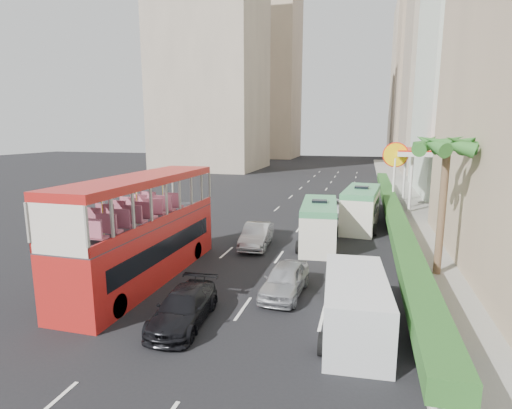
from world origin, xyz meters
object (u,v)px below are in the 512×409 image
(car_silver_lane_a, at_px, (257,246))
(minibus_near, at_px, (319,224))
(panel_van_far, at_px, (364,202))
(palm_tree, at_px, (442,210))
(shell_station, at_px, (431,179))
(double_decker_bus, at_px, (144,228))
(car_black, at_px, (184,323))
(panel_van_near, at_px, (355,306))
(minibus_far, at_px, (361,208))
(van_asset, at_px, (330,214))
(car_silver_lane_b, at_px, (285,294))

(car_silver_lane_a, distance_m, minibus_near, 4.16)
(panel_van_far, bearing_deg, palm_tree, -73.65)
(shell_station, bearing_deg, double_decker_bus, -124.82)
(shell_station, bearing_deg, car_silver_lane_a, -126.84)
(car_black, xyz_separation_m, panel_van_far, (6.32, 23.52, 0.88))
(panel_van_near, distance_m, panel_van_far, 22.65)
(minibus_far, bearing_deg, shell_station, 62.64)
(car_silver_lane_a, relative_size, van_asset, 0.90)
(double_decker_bus, relative_size, car_silver_lane_b, 2.74)
(minibus_far, height_order, panel_van_near, minibus_far)
(car_silver_lane_a, distance_m, panel_van_near, 11.50)
(car_silver_lane_a, distance_m, car_silver_lane_b, 7.51)
(car_black, bearing_deg, minibus_near, 67.94)
(palm_tree, distance_m, shell_station, 19.14)
(panel_van_near, xyz_separation_m, panel_van_far, (0.11, 22.64, -0.17))
(car_silver_lane_b, xyz_separation_m, panel_van_far, (3.18, 19.85, 0.88))
(panel_van_far, bearing_deg, panel_van_near, -87.03)
(panel_van_near, bearing_deg, shell_station, 72.73)
(minibus_near, bearing_deg, car_silver_lane_a, -165.63)
(double_decker_bus, xyz_separation_m, van_asset, (7.36, 17.99, -2.53))
(car_silver_lane_b, bearing_deg, minibus_near, 89.85)
(car_silver_lane_b, bearing_deg, palm_tree, 34.59)
(van_asset, xyz_separation_m, panel_van_far, (2.78, 1.76, 0.88))
(double_decker_bus, bearing_deg, car_silver_lane_b, -0.83)
(car_black, relative_size, shell_station, 0.54)
(double_decker_bus, height_order, shell_station, shell_station)
(minibus_far, bearing_deg, panel_van_far, 93.70)
(minibus_near, height_order, panel_van_far, minibus_near)
(van_asset, xyz_separation_m, shell_station, (8.64, 5.01, 2.75))
(double_decker_bus, relative_size, minibus_near, 1.77)
(car_silver_lane_b, bearing_deg, double_decker_bus, -177.17)
(panel_van_near, bearing_deg, panel_van_far, 85.44)
(double_decker_bus, bearing_deg, palm_tree, 16.16)
(car_silver_lane_a, bearing_deg, panel_van_far, 59.52)
(car_silver_lane_a, xyz_separation_m, car_silver_lane_b, (3.16, -6.82, 0.00))
(car_silver_lane_b, xyz_separation_m, van_asset, (0.40, 18.09, 0.00))
(van_asset, xyz_separation_m, minibus_far, (2.60, -4.40, 1.48))
(minibus_near, xyz_separation_m, panel_van_near, (2.53, -10.91, -0.33))
(panel_van_far, bearing_deg, minibus_near, -99.42)
(shell_station, bearing_deg, van_asset, -149.90)
(car_silver_lane_a, bearing_deg, minibus_near, 14.85)
(car_black, distance_m, panel_van_far, 24.37)
(car_silver_lane_b, distance_m, panel_van_far, 20.12)
(van_asset, bearing_deg, minibus_far, -71.41)
(minibus_far, relative_size, shell_station, 0.83)
(panel_van_far, distance_m, shell_station, 6.96)
(palm_tree, xyz_separation_m, shell_station, (2.20, 19.00, -0.63))
(shell_station, bearing_deg, panel_van_far, -150.99)
(palm_tree, bearing_deg, double_decker_bus, -163.84)
(panel_van_far, bearing_deg, car_silver_lane_b, -95.84)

